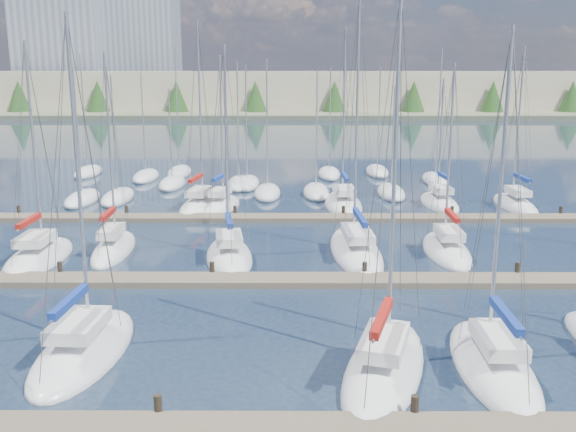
{
  "coord_description": "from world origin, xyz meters",
  "views": [
    {
      "loc": [
        0.14,
        -15.2,
        10.75
      ],
      "look_at": [
        0.0,
        14.0,
        4.0
      ],
      "focal_mm": 40.0,
      "sensor_mm": 36.0,
      "label": 1
    }
  ],
  "objects_px": {
    "sailboat_i": "(114,249)",
    "sailboat_e": "(493,365)",
    "sailboat_o": "(221,206)",
    "sailboat_k": "(356,250)",
    "sailboat_r": "(515,205)",
    "sailboat_q": "(439,203)",
    "sailboat_h": "(39,257)",
    "sailboat_l": "(447,250)",
    "sailboat_p": "(343,204)",
    "sailboat_n": "(200,205)",
    "sailboat_c": "(84,350)",
    "sailboat_j": "(229,256)",
    "sailboat_d": "(384,367)"
  },
  "relations": [
    {
      "from": "sailboat_i",
      "to": "sailboat_e",
      "type": "height_order",
      "value": "sailboat_e"
    },
    {
      "from": "sailboat_o",
      "to": "sailboat_e",
      "type": "xyz_separation_m",
      "value": [
        12.86,
        -27.63,
        -0.01
      ]
    },
    {
      "from": "sailboat_k",
      "to": "sailboat_r",
      "type": "bearing_deg",
      "value": 40.86
    },
    {
      "from": "sailboat_i",
      "to": "sailboat_k",
      "type": "xyz_separation_m",
      "value": [
        14.49,
        -0.28,
        -0.01
      ]
    },
    {
      "from": "sailboat_o",
      "to": "sailboat_k",
      "type": "bearing_deg",
      "value": -43.35
    },
    {
      "from": "sailboat_i",
      "to": "sailboat_q",
      "type": "height_order",
      "value": "sailboat_i"
    },
    {
      "from": "sailboat_h",
      "to": "sailboat_o",
      "type": "xyz_separation_m",
      "value": [
        8.99,
        13.97,
        0.02
      ]
    },
    {
      "from": "sailboat_l",
      "to": "sailboat_o",
      "type": "bearing_deg",
      "value": 141.32
    },
    {
      "from": "sailboat_p",
      "to": "sailboat_r",
      "type": "bearing_deg",
      "value": -2.95
    },
    {
      "from": "sailboat_n",
      "to": "sailboat_r",
      "type": "bearing_deg",
      "value": 8.1
    },
    {
      "from": "sailboat_i",
      "to": "sailboat_o",
      "type": "distance_m",
      "value": 13.32
    },
    {
      "from": "sailboat_l",
      "to": "sailboat_e",
      "type": "relative_size",
      "value": 0.91
    },
    {
      "from": "sailboat_l",
      "to": "sailboat_o",
      "type": "height_order",
      "value": "sailboat_o"
    },
    {
      "from": "sailboat_c",
      "to": "sailboat_j",
      "type": "relative_size",
      "value": 1.05
    },
    {
      "from": "sailboat_r",
      "to": "sailboat_o",
      "type": "relative_size",
      "value": 1.06
    },
    {
      "from": "sailboat_l",
      "to": "sailboat_c",
      "type": "bearing_deg",
      "value": -139.58
    },
    {
      "from": "sailboat_n",
      "to": "sailboat_k",
      "type": "bearing_deg",
      "value": -41.87
    },
    {
      "from": "sailboat_l",
      "to": "sailboat_e",
      "type": "distance_m",
      "value": 15.28
    },
    {
      "from": "sailboat_l",
      "to": "sailboat_r",
      "type": "xyz_separation_m",
      "value": [
        8.5,
        13.01,
        0.01
      ]
    },
    {
      "from": "sailboat_d",
      "to": "sailboat_k",
      "type": "xyz_separation_m",
      "value": [
        0.46,
        15.25,
        0.0
      ]
    },
    {
      "from": "sailboat_h",
      "to": "sailboat_c",
      "type": "distance_m",
      "value": 14.01
    },
    {
      "from": "sailboat_h",
      "to": "sailboat_l",
      "type": "height_order",
      "value": "sailboat_h"
    },
    {
      "from": "sailboat_i",
      "to": "sailboat_n",
      "type": "relative_size",
      "value": 0.82
    },
    {
      "from": "sailboat_o",
      "to": "sailboat_e",
      "type": "bearing_deg",
      "value": -55.01
    },
    {
      "from": "sailboat_p",
      "to": "sailboat_n",
      "type": "distance_m",
      "value": 11.35
    },
    {
      "from": "sailboat_i",
      "to": "sailboat_j",
      "type": "bearing_deg",
      "value": -14.14
    },
    {
      "from": "sailboat_p",
      "to": "sailboat_c",
      "type": "bearing_deg",
      "value": -115.43
    },
    {
      "from": "sailboat_o",
      "to": "sailboat_q",
      "type": "xyz_separation_m",
      "value": [
        17.42,
        1.29,
        -0.02
      ]
    },
    {
      "from": "sailboat_q",
      "to": "sailboat_e",
      "type": "bearing_deg",
      "value": -101.52
    },
    {
      "from": "sailboat_r",
      "to": "sailboat_e",
      "type": "height_order",
      "value": "sailboat_r"
    },
    {
      "from": "sailboat_d",
      "to": "sailboat_k",
      "type": "relative_size",
      "value": 0.9
    },
    {
      "from": "sailboat_e",
      "to": "sailboat_l",
      "type": "bearing_deg",
      "value": 84.45
    },
    {
      "from": "sailboat_l",
      "to": "sailboat_r",
      "type": "bearing_deg",
      "value": 58.36
    },
    {
      "from": "sailboat_h",
      "to": "sailboat_k",
      "type": "relative_size",
      "value": 0.84
    },
    {
      "from": "sailboat_n",
      "to": "sailboat_j",
      "type": "xyz_separation_m",
      "value": [
        3.6,
        -14.06,
        -0.01
      ]
    },
    {
      "from": "sailboat_p",
      "to": "sailboat_h",
      "type": "bearing_deg",
      "value": -142.88
    },
    {
      "from": "sailboat_l",
      "to": "sailboat_j",
      "type": "relative_size",
      "value": 0.92
    },
    {
      "from": "sailboat_h",
      "to": "sailboat_d",
      "type": "relative_size",
      "value": 0.93
    },
    {
      "from": "sailboat_d",
      "to": "sailboat_j",
      "type": "xyz_separation_m",
      "value": [
        -6.96,
        14.03,
        -0.0
      ]
    },
    {
      "from": "sailboat_k",
      "to": "sailboat_j",
      "type": "relative_size",
      "value": 1.21
    },
    {
      "from": "sailboat_i",
      "to": "sailboat_h",
      "type": "bearing_deg",
      "value": -158.54
    },
    {
      "from": "sailboat_j",
      "to": "sailboat_i",
      "type": "bearing_deg",
      "value": 160.01
    },
    {
      "from": "sailboat_d",
      "to": "sailboat_e",
      "type": "relative_size",
      "value": 1.08
    },
    {
      "from": "sailboat_d",
      "to": "sailboat_e",
      "type": "bearing_deg",
      "value": 19.41
    },
    {
      "from": "sailboat_l",
      "to": "sailboat_k",
      "type": "relative_size",
      "value": 0.76
    },
    {
      "from": "sailboat_p",
      "to": "sailboat_o",
      "type": "relative_size",
      "value": 1.17
    },
    {
      "from": "sailboat_d",
      "to": "sailboat_r",
      "type": "height_order",
      "value": "sailboat_d"
    },
    {
      "from": "sailboat_c",
      "to": "sailboat_r",
      "type": "xyz_separation_m",
      "value": [
        25.74,
        26.91,
        0.01
      ]
    },
    {
      "from": "sailboat_o",
      "to": "sailboat_j",
      "type": "bearing_deg",
      "value": -72.05
    },
    {
      "from": "sailboat_o",
      "to": "sailboat_r",
      "type": "bearing_deg",
      "value": 11.36
    }
  ]
}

